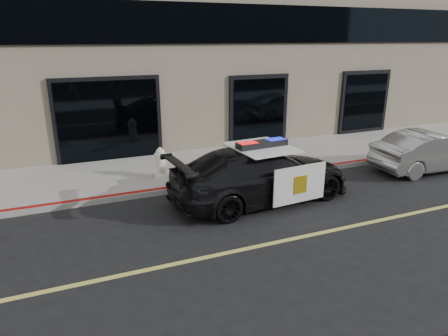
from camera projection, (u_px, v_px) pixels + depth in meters
name	position (u px, v px, depth m)	size (l,w,h in m)	color
ground	(213.00, 256.00, 7.80)	(120.00, 120.00, 0.00)	black
sidewalk_n	(153.00, 172.00, 12.39)	(60.00, 3.50, 0.15)	gray
police_car	(261.00, 174.00, 10.30)	(2.78, 5.19, 1.59)	black
silver_sedan	(431.00, 151.00, 12.59)	(3.92, 1.54, 1.27)	#959595
fire_hydrant	(161.00, 163.00, 11.64)	(0.40, 0.56, 0.89)	white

